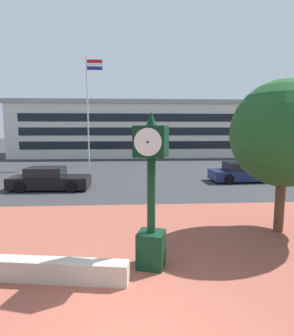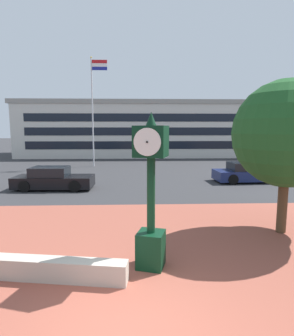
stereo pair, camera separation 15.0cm
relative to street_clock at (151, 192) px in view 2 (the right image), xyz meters
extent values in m
plane|color=#2D2D30|center=(-0.58, -2.38, -1.92)|extent=(200.00, 200.00, 0.00)
cube|color=brown|center=(-0.58, -0.23, -1.92)|extent=(44.00, 12.30, 0.01)
cube|color=#ADA393|center=(-2.15, -0.57, -1.67)|extent=(3.22, 0.87, 0.50)
cube|color=black|center=(0.00, 0.00, -1.47)|extent=(0.80, 0.80, 0.91)
cylinder|color=black|center=(0.00, 0.00, -0.08)|extent=(0.20, 0.20, 1.88)
cube|color=black|center=(0.00, 0.00, 1.23)|extent=(0.91, 0.91, 0.74)
cylinder|color=white|center=(0.11, 0.37, 1.23)|extent=(0.62, 0.21, 0.63)
sphere|color=black|center=(0.11, 0.39, 1.23)|extent=(0.05, 0.05, 0.05)
cylinder|color=white|center=(-0.11, -0.37, 1.23)|extent=(0.62, 0.21, 0.63)
sphere|color=black|center=(-0.11, -0.39, 1.23)|extent=(0.05, 0.05, 0.05)
cone|color=black|center=(0.00, 0.00, 1.76)|extent=(0.26, 0.26, 0.32)
cylinder|color=#4C3823|center=(4.50, 2.24, -0.92)|extent=(0.31, 0.31, 2.00)
sphere|color=#1E5123|center=(4.50, 2.24, 1.37)|extent=(3.47, 3.47, 3.47)
cube|color=navy|center=(6.95, 11.34, -1.48)|extent=(4.35, 2.02, 0.64)
cube|color=black|center=(6.74, 11.33, -0.92)|extent=(2.03, 1.67, 0.56)
cylinder|color=black|center=(8.24, 12.26, -1.60)|extent=(0.65, 0.25, 0.64)
cylinder|color=black|center=(8.31, 10.54, -1.60)|extent=(0.65, 0.25, 0.64)
cylinder|color=black|center=(5.59, 12.14, -1.60)|extent=(0.65, 0.25, 0.64)
cylinder|color=black|center=(5.66, 10.42, -1.60)|extent=(0.65, 0.25, 0.64)
cube|color=black|center=(-5.06, 9.52, -1.48)|extent=(4.47, 1.87, 0.64)
cube|color=black|center=(-5.28, 9.52, -0.92)|extent=(2.08, 1.55, 0.56)
cylinder|color=black|center=(-3.67, 10.27, -1.60)|extent=(0.65, 0.24, 0.64)
cylinder|color=black|center=(-3.72, 8.67, -1.60)|extent=(0.65, 0.24, 0.64)
cylinder|color=black|center=(-6.40, 10.36, -1.60)|extent=(0.65, 0.24, 0.64)
cylinder|color=black|center=(-6.46, 8.77, -1.60)|extent=(0.65, 0.24, 0.64)
cylinder|color=silver|center=(-4.23, 19.48, 2.87)|extent=(0.12, 0.12, 9.59)
sphere|color=gold|center=(-4.23, 19.48, 7.73)|extent=(0.14, 0.14, 0.14)
cube|color=red|center=(-3.51, 19.48, 7.37)|extent=(1.33, 0.02, 0.29)
cube|color=white|center=(-3.51, 19.48, 7.08)|extent=(1.33, 0.02, 0.29)
cube|color=navy|center=(-3.51, 19.48, 6.78)|extent=(1.33, 0.02, 0.29)
cube|color=beige|center=(1.17, 31.61, 1.20)|extent=(31.16, 11.25, 6.24)
cube|color=gray|center=(1.17, 31.61, 4.57)|extent=(31.78, 11.47, 0.50)
cube|color=black|center=(1.17, 25.96, -0.36)|extent=(28.04, 0.04, 0.90)
cube|color=black|center=(1.17, 25.96, 1.20)|extent=(28.04, 0.04, 0.90)
cube|color=black|center=(1.17, 25.96, 2.76)|extent=(28.04, 0.04, 0.90)
camera|label=1|loc=(-0.52, -6.79, 1.54)|focal=30.52mm
camera|label=2|loc=(-0.37, -6.79, 1.54)|focal=30.52mm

